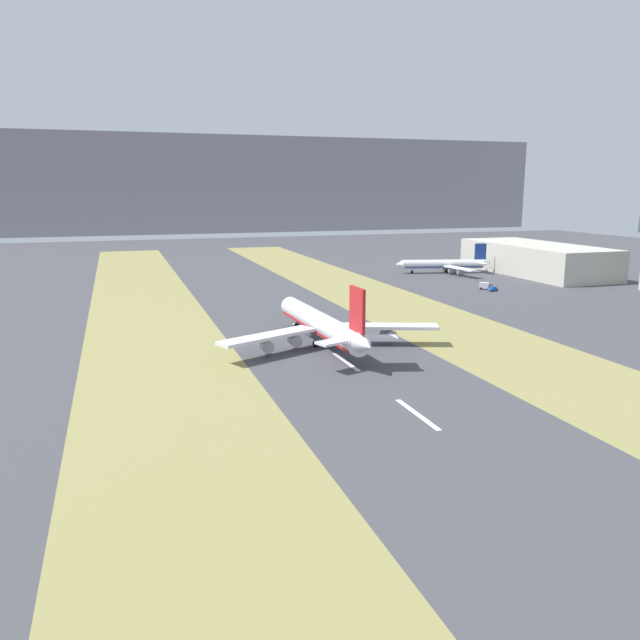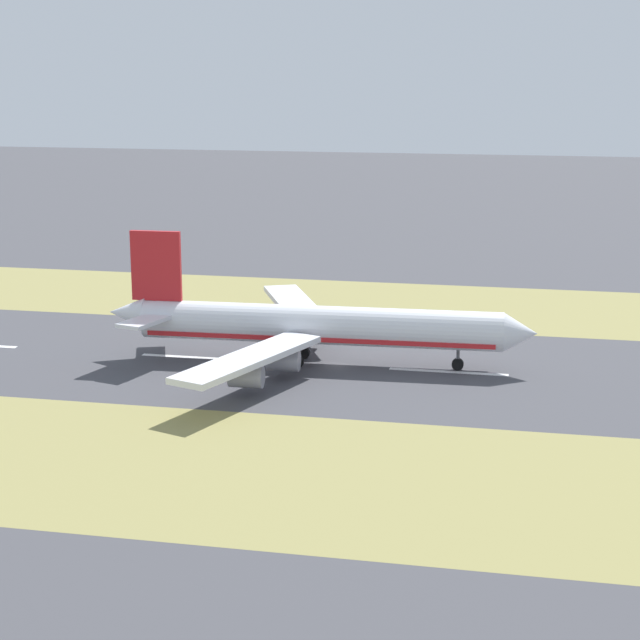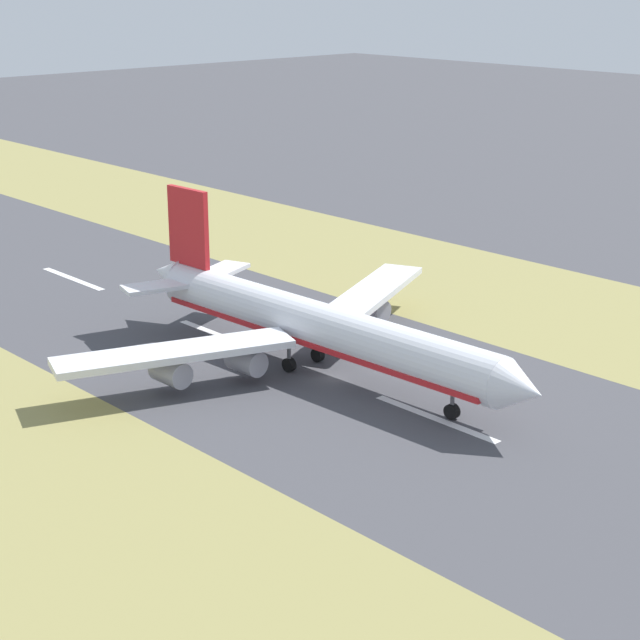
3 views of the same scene
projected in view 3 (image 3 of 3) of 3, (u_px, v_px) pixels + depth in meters
ground_plane at (332, 378)px, 134.38m from camera, size 800.00×800.00×0.00m
grass_median_west at (544, 306)px, 163.52m from camera, size 40.00×600.00×0.01m
grass_median_east at (1, 491)px, 105.24m from camera, size 40.00×600.00×0.01m
centreline_dash_near at (73, 279)px, 178.00m from camera, size 1.20×18.00×0.01m
centreline_dash_mid at (221, 336)px, 150.17m from camera, size 1.20×18.00×0.01m
centreline_dash_far at (436, 419)px, 122.33m from camera, size 1.20×18.00×0.01m
airplane_main_jet at (309, 324)px, 135.98m from camera, size 64.09×67.16×20.20m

